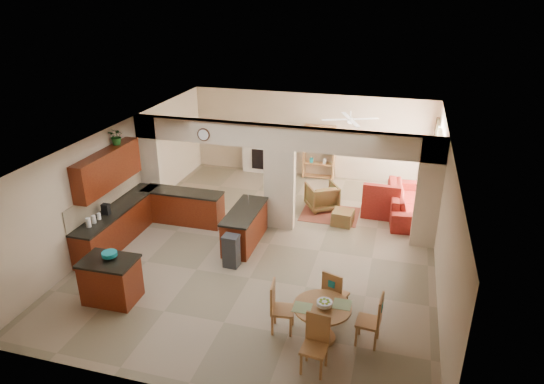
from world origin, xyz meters
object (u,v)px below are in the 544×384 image
(kitchen_island, at_px, (111,280))
(dining_table, at_px, (322,317))
(sofa, at_px, (408,202))
(armchair, at_px, (322,196))

(kitchen_island, bearing_deg, dining_table, -1.75)
(dining_table, distance_m, sofa, 6.02)
(dining_table, bearing_deg, sofa, 76.42)
(dining_table, xyz_separation_m, armchair, (-0.99, 5.57, -0.10))
(sofa, height_order, armchair, sofa)
(dining_table, height_order, armchair, armchair)
(kitchen_island, distance_m, armchair, 6.48)
(kitchen_island, height_order, armchair, kitchen_island)
(kitchen_island, relative_size, sofa, 0.42)
(kitchen_island, xyz_separation_m, dining_table, (4.36, -0.03, 0.01))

